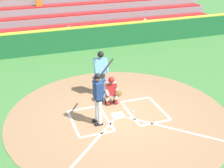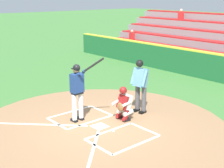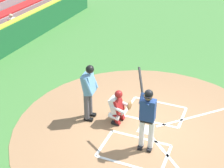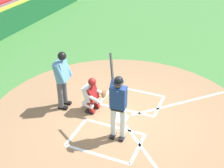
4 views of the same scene
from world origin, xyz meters
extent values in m
plane|color=#427A38|center=(0.00, 0.00, 0.00)|extent=(120.00, 120.00, 0.00)
cylinder|color=#99704C|center=(0.00, 0.00, 0.01)|extent=(8.00, 8.00, 0.01)
cube|color=white|center=(0.00, 0.00, 0.01)|extent=(0.44, 0.44, 0.01)
cube|color=white|center=(-1.05, -0.90, 0.01)|extent=(1.20, 0.08, 0.01)
cube|color=white|center=(-1.05, 0.90, 0.01)|extent=(1.20, 0.08, 0.01)
cube|color=white|center=(-0.45, 0.00, 0.01)|extent=(0.08, 1.80, 0.01)
cube|color=white|center=(-1.65, 0.00, 0.01)|extent=(0.08, 1.80, 0.01)
cube|color=white|center=(1.05, -0.90, 0.01)|extent=(1.20, 0.08, 0.01)
cube|color=white|center=(1.05, 0.90, 0.01)|extent=(1.20, 0.08, 0.01)
cube|color=white|center=(0.45, 0.00, 0.01)|extent=(0.08, 1.80, 0.01)
cube|color=white|center=(1.65, 0.00, 0.01)|extent=(0.08, 1.80, 0.01)
cube|color=white|center=(2.10, 2.10, 0.01)|extent=(3.73, 3.73, 0.01)
cylinder|color=white|center=(0.80, 0.38, 0.50)|extent=(0.15, 0.15, 0.84)
cube|color=black|center=(0.84, 0.38, 0.04)|extent=(0.27, 0.13, 0.09)
cylinder|color=white|center=(0.81, 0.12, 0.50)|extent=(0.15, 0.15, 0.84)
cube|color=black|center=(0.85, 0.12, 0.04)|extent=(0.27, 0.13, 0.09)
cube|color=black|center=(0.81, 0.25, 0.97)|extent=(0.24, 0.35, 0.10)
cube|color=navy|center=(0.81, 0.25, 1.28)|extent=(0.26, 0.41, 0.60)
sphere|color=brown|center=(0.83, 0.25, 1.69)|extent=(0.21, 0.21, 0.21)
sphere|color=black|center=(0.81, 0.25, 1.76)|extent=(0.23, 0.23, 0.23)
cube|color=black|center=(0.92, 0.25, 1.73)|extent=(0.12, 0.18, 0.02)
cylinder|color=navy|center=(0.76, 0.26, 1.56)|extent=(0.43, 0.11, 0.21)
cylinder|color=navy|center=(0.77, 0.05, 1.56)|extent=(0.27, 0.10, 0.29)
cylinder|color=black|center=(0.41, -0.10, 1.86)|extent=(0.67, 0.39, 0.53)
cylinder|color=black|center=(0.72, 0.06, 1.62)|extent=(0.10, 0.10, 0.08)
cube|color=black|center=(-0.23, -0.92, 0.04)|extent=(0.13, 0.27, 0.09)
cube|color=maroon|center=(-0.22, -0.88, 0.20)|extent=(0.13, 0.25, 0.37)
cylinder|color=silver|center=(-0.23, -0.98, 0.28)|extent=(0.17, 0.37, 0.21)
cube|color=black|center=(0.09, -0.94, 0.04)|extent=(0.13, 0.27, 0.09)
cube|color=maroon|center=(0.10, -0.90, 0.20)|extent=(0.13, 0.25, 0.37)
cylinder|color=silver|center=(0.09, -1.00, 0.28)|extent=(0.17, 0.37, 0.21)
cube|color=silver|center=(-0.07, -1.00, 0.62)|extent=(0.42, 0.38, 0.52)
cube|color=maroon|center=(-0.06, -0.89, 0.62)|extent=(0.43, 0.24, 0.46)
sphere|color=beige|center=(-0.07, -0.93, 0.99)|extent=(0.21, 0.21, 0.21)
sphere|color=maroon|center=(-0.07, -0.91, 1.01)|extent=(0.24, 0.24, 0.24)
cylinder|color=silver|center=(-0.26, -0.82, 0.60)|extent=(0.12, 0.45, 0.20)
cylinder|color=silver|center=(0.14, -0.84, 0.60)|extent=(0.12, 0.45, 0.20)
ellipsoid|color=brown|center=(-0.25, -0.62, 0.57)|extent=(0.29, 0.12, 0.28)
cylinder|color=#4C4C51|center=(-0.06, -1.88, 0.51)|extent=(0.16, 0.16, 0.86)
cube|color=black|center=(-0.06, -1.83, 0.04)|extent=(0.15, 0.29, 0.09)
cylinder|color=#4C4C51|center=(0.22, -1.85, 0.51)|extent=(0.16, 0.16, 0.86)
cube|color=black|center=(0.22, -1.80, 0.04)|extent=(0.15, 0.29, 0.09)
cube|color=#5B8EB7|center=(0.08, -1.83, 1.25)|extent=(0.47, 0.40, 0.66)
sphere|color=tan|center=(0.07, -1.79, 1.72)|extent=(0.22, 0.22, 0.22)
sphere|color=black|center=(0.07, -1.77, 1.74)|extent=(0.25, 0.25, 0.25)
cylinder|color=#5B8EB7|center=(-0.17, -1.77, 1.28)|extent=(0.12, 0.29, 0.56)
cylinder|color=#5B8EB7|center=(0.31, -1.73, 1.28)|extent=(0.12, 0.29, 0.56)
sphere|color=white|center=(-0.60, -0.05, 0.04)|extent=(0.07, 0.07, 0.07)
cube|color=red|center=(6.23, -11.87, 2.56)|extent=(0.36, 0.22, 0.46)
sphere|color=beige|center=(6.23, -11.87, 2.90)|extent=(0.20, 0.20, 0.20)
cube|color=red|center=(8.23, -9.32, 1.21)|extent=(0.36, 0.22, 0.46)
sphere|color=beige|center=(8.23, -9.32, 1.55)|extent=(0.20, 0.20, 0.20)
camera|label=1|loc=(3.52, 9.33, 5.94)|focal=51.54mm
camera|label=2|loc=(-7.20, 5.68, 3.96)|focal=51.37mm
camera|label=3|loc=(7.91, 2.16, 6.09)|focal=53.58mm
camera|label=4|loc=(6.82, 2.57, 5.42)|focal=49.14mm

